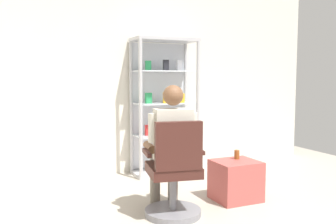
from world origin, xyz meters
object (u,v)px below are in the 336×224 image
Objects in this scene: seated_shopkeeper at (170,142)px; storage_crate at (236,180)px; office_chair at (174,178)px; display_cabinet_main at (163,106)px; tea_glass at (237,154)px.

seated_shopkeeper is 2.67× the size of storage_crate.
office_chair reaches higher than storage_crate.
display_cabinet_main is 1.48m from tea_glass.
display_cabinet_main reaches higher than seated_shopkeeper.
office_chair is 0.36m from seated_shopkeeper.
office_chair is 0.95m from tea_glass.
seated_shopkeeper is (-0.54, -1.47, -0.25)m from display_cabinet_main.
seated_shopkeeper is at bearing -177.63° from storage_crate.
tea_glass is (0.90, 0.27, 0.10)m from office_chair.
display_cabinet_main is 1.64m from storage_crate.
seated_shopkeeper reaches higher than storage_crate.
display_cabinet_main is 1.98× the size of office_chair.
tea_glass is (0.34, -1.36, -0.47)m from display_cabinet_main.
display_cabinet_main reaches higher than office_chair.
office_chair is at bearing -166.95° from storage_crate.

